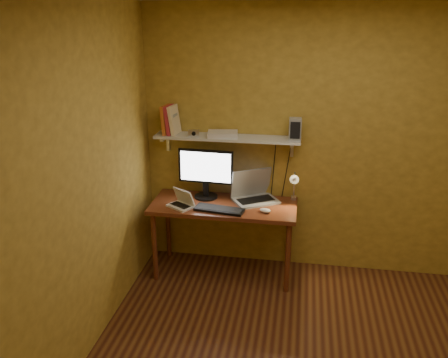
% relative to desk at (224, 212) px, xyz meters
% --- Properties ---
extents(room, '(3.44, 3.24, 2.64)m').
position_rel_desk_xyz_m(room, '(0.87, -1.28, 0.64)').
color(room, brown).
rests_on(room, ground).
extents(desk, '(1.40, 0.60, 0.75)m').
position_rel_desk_xyz_m(desk, '(0.00, 0.00, 0.00)').
color(desk, maroon).
rests_on(desk, ground).
extents(wall_shelf, '(1.40, 0.25, 0.21)m').
position_rel_desk_xyz_m(wall_shelf, '(0.00, 0.19, 0.69)').
color(wall_shelf, silver).
rests_on(wall_shelf, room).
extents(monitor, '(0.55, 0.24, 0.49)m').
position_rel_desk_xyz_m(monitor, '(-0.20, 0.14, 0.36)').
color(monitor, black).
rests_on(monitor, desk).
extents(laptop, '(0.50, 0.47, 0.30)m').
position_rel_desk_xyz_m(laptop, '(0.27, 0.16, 0.16)').
color(laptop, gray).
rests_on(laptop, desk).
extents(netbook, '(0.29, 0.27, 0.17)m').
position_rel_desk_xyz_m(netbook, '(-0.38, -0.12, 0.13)').
color(netbook, silver).
rests_on(netbook, desk).
extents(keyboard, '(0.48, 0.22, 0.02)m').
position_rel_desk_xyz_m(keyboard, '(-0.01, -0.16, 0.10)').
color(keyboard, black).
rests_on(keyboard, desk).
extents(mouse, '(0.12, 0.10, 0.04)m').
position_rel_desk_xyz_m(mouse, '(0.41, -0.13, 0.11)').
color(mouse, silver).
rests_on(mouse, desk).
extents(desk_lamp, '(0.09, 0.23, 0.38)m').
position_rel_desk_xyz_m(desk_lamp, '(0.66, 0.13, 0.29)').
color(desk_lamp, silver).
rests_on(desk_lamp, desk).
extents(speaker_left, '(0.12, 0.12, 0.20)m').
position_rel_desk_xyz_m(speaker_left, '(-0.56, 0.20, 0.81)').
color(speaker_left, gray).
rests_on(speaker_left, wall_shelf).
extents(speaker_right, '(0.12, 0.12, 0.20)m').
position_rel_desk_xyz_m(speaker_right, '(0.64, 0.19, 0.81)').
color(speaker_right, gray).
rests_on(speaker_right, wall_shelf).
extents(books, '(0.16, 0.20, 0.28)m').
position_rel_desk_xyz_m(books, '(-0.56, 0.20, 0.85)').
color(books, '#B85A23').
rests_on(books, wall_shelf).
extents(shelf_camera, '(0.11, 0.06, 0.06)m').
position_rel_desk_xyz_m(shelf_camera, '(-0.32, 0.14, 0.74)').
color(shelf_camera, silver).
rests_on(shelf_camera, wall_shelf).
extents(router, '(0.31, 0.23, 0.05)m').
position_rel_desk_xyz_m(router, '(-0.04, 0.18, 0.73)').
color(router, silver).
rests_on(router, wall_shelf).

